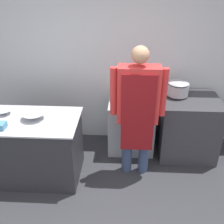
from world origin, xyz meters
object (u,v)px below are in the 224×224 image
at_px(stock_pot, 178,88).
at_px(plastic_tub, 0,126).
at_px(person_cook, 138,106).
at_px(mixing_bowl, 34,116).
at_px(fridge_unit, 131,125).
at_px(stove, 187,127).

bearing_deg(stock_pot, plastic_tub, -156.67).
bearing_deg(stock_pot, person_cook, -135.06).
bearing_deg(mixing_bowl, stock_pot, 20.39).
xyz_separation_m(fridge_unit, plastic_tub, (-1.57, -0.92, 0.50)).
bearing_deg(person_cook, mixing_bowl, -175.15).
xyz_separation_m(stove, stock_pot, (-0.19, 0.12, 0.58)).
relative_size(fridge_unit, person_cook, 0.46).
distance_m(stove, mixing_bowl, 2.22).
relative_size(person_cook, stock_pot, 5.88).
distance_m(fridge_unit, stock_pot, 0.91).
bearing_deg(plastic_tub, mixing_bowl, 38.12).
bearing_deg(stove, mixing_bowl, -164.37).
height_order(stove, person_cook, person_cook).
xyz_separation_m(stove, fridge_unit, (-0.84, 0.08, -0.05)).
distance_m(person_cook, stock_pot, 0.85).
bearing_deg(mixing_bowl, person_cook, 4.85).
bearing_deg(mixing_bowl, plastic_tub, -141.88).
height_order(person_cook, plastic_tub, person_cook).
relative_size(stove, fridge_unit, 1.14).
height_order(fridge_unit, mixing_bowl, mixing_bowl).
xyz_separation_m(person_cook, stock_pot, (0.60, 0.60, 0.00)).
bearing_deg(fridge_unit, person_cook, -84.26).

